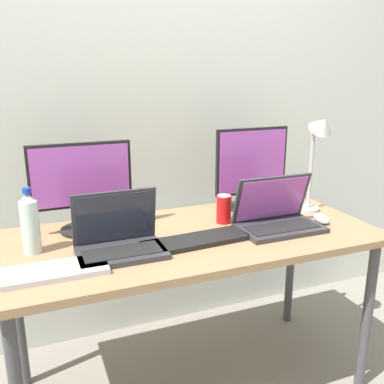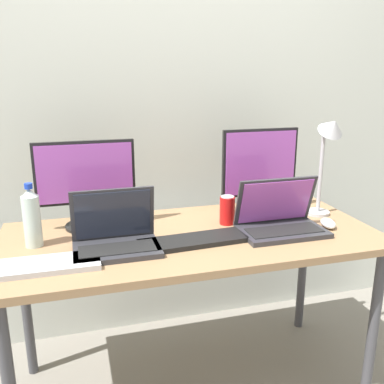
{
  "view_description": "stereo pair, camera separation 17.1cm",
  "coord_description": "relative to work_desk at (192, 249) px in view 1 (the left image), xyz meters",
  "views": [
    {
      "loc": [
        -0.61,
        -1.53,
        1.39
      ],
      "look_at": [
        0.0,
        0.0,
        0.92
      ],
      "focal_mm": 40.0,
      "sensor_mm": 36.0,
      "label": 1
    },
    {
      "loc": [
        -0.45,
        -1.59,
        1.39
      ],
      "look_at": [
        0.0,
        0.0,
        0.92
      ],
      "focal_mm": 40.0,
      "sensor_mm": 36.0,
      "label": 2
    }
  ],
  "objects": [
    {
      "name": "desk_lamp",
      "position": [
        0.64,
        0.04,
        0.39
      ],
      "size": [
        0.11,
        0.18,
        0.47
      ],
      "color": "#B7B7BC",
      "rests_on": "work_desk"
    },
    {
      "name": "ground_plane",
      "position": [
        0.0,
        0.0,
        -0.67
      ],
      "size": [
        16.0,
        16.0,
        0.0
      ],
      "primitive_type": "plane",
      "color": "gray"
    },
    {
      "name": "work_desk",
      "position": [
        0.0,
        0.0,
        0.0
      ],
      "size": [
        1.54,
        0.7,
        0.74
      ],
      "color": "#424247",
      "rests_on": "ground"
    },
    {
      "name": "keyboard_aux",
      "position": [
        -0.59,
        -0.17,
        0.08
      ],
      "size": [
        0.41,
        0.15,
        0.02
      ],
      "primitive_type": "cube",
      "rotation": [
        0.0,
        0.0,
        -0.01
      ],
      "color": "#B2B2B7",
      "rests_on": "work_desk"
    },
    {
      "name": "monitor_left",
      "position": [
        -0.41,
        0.2,
        0.27
      ],
      "size": [
        0.41,
        0.2,
        0.37
      ],
      "color": "black",
      "rests_on": "work_desk"
    },
    {
      "name": "water_bottle",
      "position": [
        -0.62,
        0.05,
        0.18
      ],
      "size": [
        0.07,
        0.07,
        0.25
      ],
      "color": "silver",
      "rests_on": "work_desk"
    },
    {
      "name": "wall_back",
      "position": [
        0.0,
        0.59,
        0.63
      ],
      "size": [
        7.0,
        0.08,
        2.6
      ],
      "primitive_type": "cube",
      "color": "silver",
      "rests_on": "ground"
    },
    {
      "name": "keyboard_main",
      "position": [
        -0.02,
        -0.1,
        0.08
      ],
      "size": [
        0.43,
        0.16,
        0.02
      ],
      "primitive_type": "cube",
      "rotation": [
        0.0,
        0.0,
        0.06
      ],
      "color": "black",
      "rests_on": "work_desk"
    },
    {
      "name": "laptop_secondary",
      "position": [
        0.36,
        -0.07,
        0.12
      ],
      "size": [
        0.35,
        0.22,
        0.23
      ],
      "color": "#2D2D33",
      "rests_on": "work_desk"
    },
    {
      "name": "laptop_silver",
      "position": [
        -0.32,
        -0.07,
        0.12
      ],
      "size": [
        0.32,
        0.21,
        0.23
      ],
      "color": "#2D2D33",
      "rests_on": "work_desk"
    },
    {
      "name": "mouse_by_keyboard",
      "position": [
        0.59,
        -0.08,
        0.09
      ],
      "size": [
        0.08,
        0.12,
        0.03
      ],
      "primitive_type": "ellipsoid",
      "rotation": [
        0.0,
        0.0,
        -0.27
      ],
      "color": "silver",
      "rests_on": "work_desk"
    },
    {
      "name": "soda_can_near_keyboard",
      "position": [
        0.18,
        0.08,
        0.13
      ],
      "size": [
        0.07,
        0.07,
        0.13
      ],
      "color": "red",
      "rests_on": "work_desk"
    },
    {
      "name": "monitor_center",
      "position": [
        0.39,
        0.21,
        0.27
      ],
      "size": [
        0.37,
        0.21,
        0.39
      ],
      "color": "black",
      "rests_on": "work_desk"
    }
  ]
}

